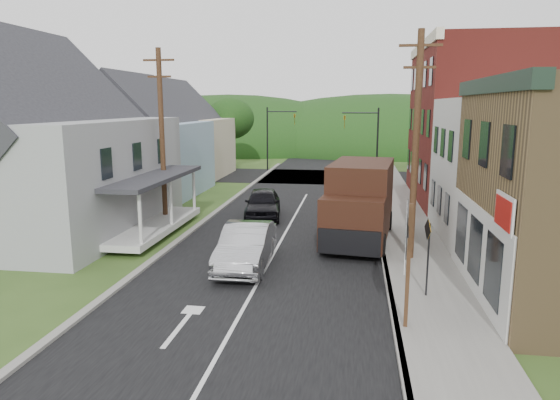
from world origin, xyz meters
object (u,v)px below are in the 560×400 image
at_px(silver_sedan, 246,246).
at_px(warning_sign, 428,247).
at_px(route_sign_cluster, 407,248).
at_px(dark_sedan, 263,204).
at_px(delivery_van, 360,203).

height_order(silver_sedan, warning_sign, warning_sign).
relative_size(route_sign_cluster, warning_sign, 1.36).
relative_size(silver_sedan, route_sign_cluster, 1.43).
bearing_deg(dark_sedan, warning_sign, -64.00).
distance_m(silver_sedan, warning_sign, 6.95).
distance_m(silver_sedan, dark_sedan, 8.62).
xyz_separation_m(silver_sedan, warning_sign, (6.45, -2.41, 0.96)).
height_order(dark_sedan, delivery_van, delivery_van).
height_order(delivery_van, route_sign_cluster, route_sign_cluster).
bearing_deg(delivery_van, route_sign_cluster, -75.50).
distance_m(delivery_van, warning_sign, 7.07).
distance_m(dark_sedan, delivery_van, 6.84).
relative_size(dark_sedan, route_sign_cluster, 1.35).
xyz_separation_m(delivery_van, route_sign_cluster, (1.20, -9.19, 0.57)).
bearing_deg(silver_sedan, delivery_van, 42.95).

